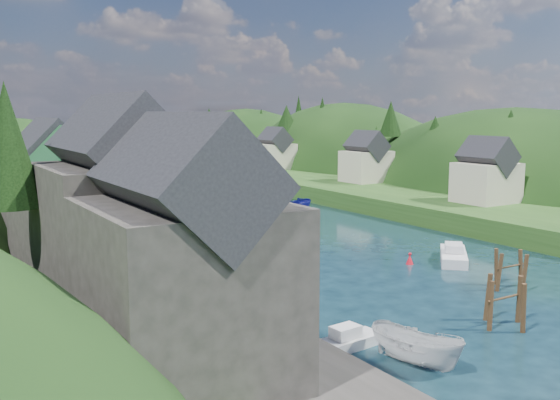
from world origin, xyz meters
TOP-DOWN VIEW (x-y plane):
  - ground at (0.00, 50.00)m, footprint 600.00×600.00m
  - hillside_right at (45.00, 75.00)m, footprint 36.00×245.56m
  - far_hills at (1.22, 174.01)m, footprint 103.00×68.00m
  - hill_trees at (0.73, 65.01)m, footprint 91.29×148.53m
  - quay_left at (-24.00, 20.00)m, footprint 12.00×110.00m
  - quayside_buildings at (-26.00, 6.39)m, footprint 8.00×35.84m
  - boat_sheds at (-26.00, 39.00)m, footprint 7.00×21.00m
  - terrace_right at (25.00, 40.00)m, footprint 16.00×120.00m
  - right_bank_cottages at (28.00, 48.33)m, footprint 9.00×59.24m
  - piling_cluster_near at (-3.47, -5.27)m, footprint 3.36×3.12m
  - piling_cluster_far at (4.11, 0.27)m, footprint 3.13×2.93m
  - channel_buoy_near at (2.97, 10.26)m, footprint 0.70×0.70m
  - channel_buoy_far at (0.31, 22.49)m, footprint 0.70×0.70m
  - moored_boats at (-2.61, 24.63)m, footprint 35.41×98.21m

SIDE VIEW (x-z plane):
  - far_hills at x=1.22m, z-range -32.80..11.20m
  - hillside_right at x=45.00m, z-range -31.41..16.59m
  - ground at x=0.00m, z-range 0.00..0.00m
  - channel_buoy_near at x=2.97m, z-range -0.07..1.03m
  - channel_buoy_far at x=0.31m, z-range -0.07..1.03m
  - moored_boats at x=-2.61m, z-range -0.53..1.85m
  - quay_left at x=-24.00m, z-range 0.00..2.00m
  - terrace_right at x=25.00m, z-range 0.00..2.40m
  - piling_cluster_far at x=4.11m, z-range -0.57..3.03m
  - piling_cluster_near at x=-3.47m, z-range -0.57..3.26m
  - boat_sheds at x=-26.00m, z-range 1.52..9.02m
  - right_bank_cottages at x=28.00m, z-range 1.64..10.05m
  - quayside_buildings at x=-26.00m, z-range 0.64..13.54m
  - hill_trees at x=0.73m, z-range 5.03..17.19m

